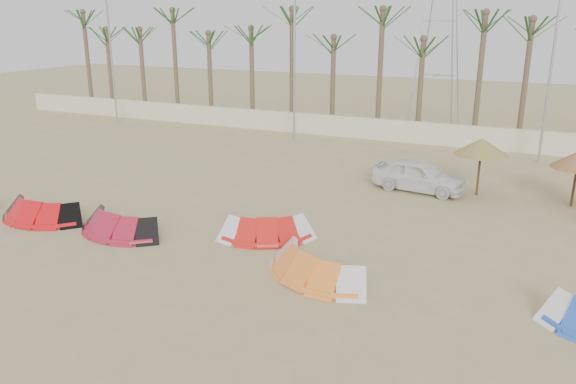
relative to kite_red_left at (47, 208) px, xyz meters
The scene contains 13 objects.
ground 9.06m from the kite_red_left, 18.98° to the right, with size 120.00×120.00×0.00m, color tan.
boundary_wall 20.89m from the kite_red_left, 65.82° to the left, with size 60.00×0.30×1.30m, color beige.
palm_line 23.32m from the kite_red_left, 65.83° to the left, with size 52.00×4.00×7.70m.
lamp_a 21.20m from the kite_red_left, 123.77° to the left, with size 1.25×0.14×11.00m.
lamp_b 18.06m from the kite_red_left, 81.35° to the left, with size 1.25×0.14×11.00m.
lamp_c 24.39m from the kite_red_left, 45.79° to the left, with size 1.25×0.14×11.00m.
pylon 26.82m from the kite_red_left, 69.12° to the left, with size 3.00×3.00×14.00m, color #A5A8AD, non-canonical shape.
kite_red_left is the anchor object (origin of this frame).
kite_red_mid 3.57m from the kite_red_left, ahead, with size 3.47×1.79×0.90m.
kite_red_right 8.65m from the kite_red_left, 12.51° to the left, with size 3.65×2.70×0.90m.
kite_orange 11.07m from the kite_red_left, ahead, with size 3.96×2.70×0.90m.
parasol_left 17.45m from the kite_red_left, 34.43° to the left, with size 2.24×2.24×2.47m.
car 15.17m from the kite_red_left, 38.27° to the left, with size 1.62×4.02×1.37m, color white.
Camera 1 is at (7.96, -11.35, 7.27)m, focal length 35.00 mm.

